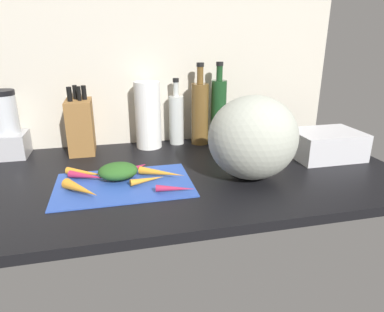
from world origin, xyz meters
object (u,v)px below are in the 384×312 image
(dish_rack, at_px, (326,144))
(carrot_0, at_px, (86,173))
(carrot_4, at_px, (88,176))
(bottle_0, at_px, (176,119))
(carrot_3, at_px, (133,169))
(carrot_5, at_px, (162,173))
(carrot_6, at_px, (148,180))
(knife_block, at_px, (81,126))
(carrot_1, at_px, (176,189))
(cutting_board, at_px, (124,184))
(bottle_1, at_px, (200,112))
(paper_towel_roll, at_px, (148,115))
(blender_appliance, at_px, (6,129))
(carrot_2, at_px, (131,170))
(winter_squash, at_px, (253,138))
(bottle_2, at_px, (218,111))
(carrot_7, at_px, (81,189))

(dish_rack, bearing_deg, carrot_0, -179.55)
(carrot_4, bearing_deg, bottle_0, 43.84)
(carrot_3, distance_m, bottle_0, 0.41)
(carrot_5, height_order, carrot_6, carrot_5)
(carrot_6, bearing_deg, knife_block, 119.71)
(carrot_1, bearing_deg, carrot_6, 130.92)
(cutting_board, height_order, knife_block, knife_block)
(carrot_1, xyz_separation_m, dish_rack, (0.63, 0.19, 0.03))
(bottle_0, bearing_deg, dish_rack, -30.42)
(bottle_0, xyz_separation_m, bottle_1, (0.10, -0.02, 0.03))
(carrot_3, bearing_deg, cutting_board, -116.82)
(paper_towel_roll, xyz_separation_m, bottle_1, (0.22, 0.00, -0.00))
(carrot_6, bearing_deg, carrot_1, -49.08)
(cutting_board, xyz_separation_m, carrot_6, (0.07, -0.02, 0.01))
(carrot_1, distance_m, dish_rack, 0.66)
(blender_appliance, bearing_deg, bottle_0, 1.62)
(dish_rack, bearing_deg, carrot_2, -178.29)
(carrot_0, xyz_separation_m, knife_block, (-0.03, 0.29, 0.09))
(carrot_1, height_order, paper_towel_roll, paper_towel_roll)
(winter_squash, xyz_separation_m, blender_appliance, (-0.84, 0.41, -0.03))
(carrot_1, distance_m, carrot_6, 0.11)
(carrot_0, bearing_deg, carrot_3, -5.51)
(bottle_0, bearing_deg, carrot_1, -101.12)
(carrot_3, distance_m, dish_rack, 0.75)
(carrot_3, xyz_separation_m, winter_squash, (0.39, -0.10, 0.11))
(carrot_3, relative_size, bottle_2, 0.35)
(carrot_7, bearing_deg, knife_block, 92.86)
(carrot_1, relative_size, carrot_4, 0.89)
(carrot_7, relative_size, paper_towel_roll, 0.52)
(carrot_0, bearing_deg, knife_block, 95.47)
(carrot_5, relative_size, dish_rack, 0.62)
(cutting_board, height_order, carrot_1, carrot_1)
(bottle_0, xyz_separation_m, bottle_2, (0.18, -0.03, 0.03))
(carrot_7, xyz_separation_m, winter_squash, (0.55, 0.03, 0.11))
(knife_block, bearing_deg, dish_rack, -17.01)
(carrot_7, distance_m, blender_appliance, 0.53)
(carrot_0, bearing_deg, paper_towel_roll, 50.54)
(dish_rack, bearing_deg, carrot_7, -170.97)
(knife_block, xyz_separation_m, paper_towel_roll, (0.27, 0.01, 0.03))
(winter_squash, distance_m, knife_block, 0.70)
(cutting_board, distance_m, bottle_1, 0.53)
(carrot_6, height_order, bottle_2, bottle_2)
(carrot_5, xyz_separation_m, blender_appliance, (-0.55, 0.36, 0.09))
(carrot_4, bearing_deg, bottle_2, 30.19)
(carrot_7, distance_m, bottle_2, 0.71)
(carrot_1, distance_m, carrot_2, 0.21)
(carrot_4, bearing_deg, bottle_1, 35.22)
(cutting_board, distance_m, bottle_0, 0.48)
(cutting_board, distance_m, bottle_2, 0.58)
(carrot_0, xyz_separation_m, winter_squash, (0.54, -0.11, 0.12))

